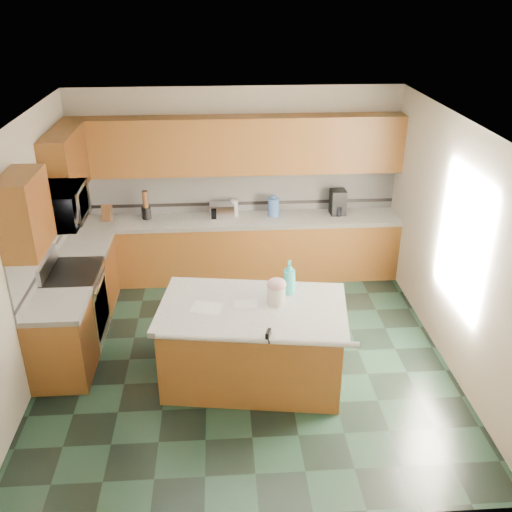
{
  "coord_description": "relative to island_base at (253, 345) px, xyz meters",
  "views": [
    {
      "loc": [
        -0.25,
        -5.51,
        3.98
      ],
      "look_at": [
        0.15,
        0.35,
        1.12
      ],
      "focal_mm": 40.0,
      "sensor_mm": 36.0,
      "label": 1
    }
  ],
  "objects": [
    {
      "name": "wall_left",
      "position": [
        -2.38,
        0.43,
        0.92
      ],
      "size": [
        0.04,
        4.6,
        2.7
      ],
      "primitive_type": "cube",
      "color": "beige",
      "rests_on": "ground"
    },
    {
      "name": "soap_bottle_island",
      "position": [
        0.41,
        0.25,
        0.68
      ],
      "size": [
        0.19,
        0.19,
        0.38
      ],
      "primitive_type": "imported",
      "rotation": [
        0.0,
        0.0,
        -0.33
      ],
      "color": "#32AFAD",
      "rests_on": "island_top"
    },
    {
      "name": "range_backguard",
      "position": [
        -2.32,
        0.93,
        0.59
      ],
      "size": [
        0.06,
        0.76,
        0.18
      ],
      "primitive_type": "cube",
      "color": "#B7B7BC",
      "rests_on": "range_body"
    },
    {
      "name": "left_base_cab_front",
      "position": [
        -2.06,
        0.19,
        0.0
      ],
      "size": [
        0.6,
        0.72,
        0.86
      ],
      "primitive_type": "cube",
      "color": "#371908",
      "rests_on": "ground"
    },
    {
      "name": "range_handle",
      "position": [
        -1.74,
        0.93,
        0.35
      ],
      "size": [
        0.02,
        0.66,
        0.02
      ],
      "primitive_type": "cylinder",
      "rotation": [
        1.57,
        0.0,
        0.0
      ],
      "color": "#B7B7BC",
      "rests_on": "range_body"
    },
    {
      "name": "paper_sheet_b",
      "position": [
        -0.47,
        0.01,
        0.49
      ],
      "size": [
        0.36,
        0.31,
        0.0
      ],
      "primitive_type": "cube",
      "rotation": [
        0.0,
        0.0,
        -0.26
      ],
      "color": "white",
      "rests_on": "island_top"
    },
    {
      "name": "range_oven_door",
      "position": [
        -1.77,
        0.93,
        -0.03
      ],
      "size": [
        0.02,
        0.68,
        0.55
      ],
      "primitive_type": "cube",
      "color": "black",
      "rests_on": "range_body"
    },
    {
      "name": "wall_front",
      "position": [
        -0.06,
        -1.89,
        0.92
      ],
      "size": [
        4.6,
        0.04,
        2.7
      ],
      "primitive_type": "cube",
      "color": "beige",
      "rests_on": "ground"
    },
    {
      "name": "left_upper_cab_front",
      "position": [
        -2.2,
        0.19,
        1.51
      ],
      "size": [
        0.33,
        0.72,
        0.78
      ],
      "primitive_type": "cube",
      "color": "#371908",
      "rests_on": "wall_left"
    },
    {
      "name": "paper_towel_base",
      "position": [
        -0.1,
        2.53,
        0.5
      ],
      "size": [
        0.16,
        0.16,
        0.01
      ],
      "primitive_type": "cylinder",
      "color": "#B7B7BC",
      "rests_on": "back_countertop"
    },
    {
      "name": "left_upper_cab_rear",
      "position": [
        -2.2,
        1.86,
        1.51
      ],
      "size": [
        0.33,
        1.09,
        0.78
      ],
      "primitive_type": "cube",
      "color": "#371908",
      "rests_on": "wall_left"
    },
    {
      "name": "microwave",
      "position": [
        -2.06,
        0.93,
        1.3
      ],
      "size": [
        0.5,
        0.73,
        0.41
      ],
      "primitive_type": "imported",
      "rotation": [
        0.0,
        0.0,
        1.57
      ],
      "color": "#B7B7BC",
      "rests_on": "wall_left"
    },
    {
      "name": "treat_jar",
      "position": [
        0.25,
        0.05,
        0.59
      ],
      "size": [
        0.2,
        0.2,
        0.19
      ],
      "primitive_type": "cylinder",
      "rotation": [
        0.0,
        0.0,
        0.1
      ],
      "color": "white",
      "rests_on": "island_top"
    },
    {
      "name": "left_base_cab_rear",
      "position": [
        -2.06,
        1.72,
        0.0
      ],
      "size": [
        0.6,
        0.82,
        0.86
      ],
      "primitive_type": "cube",
      "color": "#371908",
      "rests_on": "ground"
    },
    {
      "name": "toaster_oven",
      "position": [
        -0.28,
        2.48,
        0.59
      ],
      "size": [
        0.35,
        0.24,
        0.2
      ],
      "primitive_type": "cube",
      "rotation": [
        0.0,
        0.0,
        -0.01
      ],
      "color": "#B7B7BC",
      "rests_on": "back_countertop"
    },
    {
      "name": "back_upper_cab",
      "position": [
        -0.06,
        2.57,
        1.51
      ],
      "size": [
        4.6,
        0.33,
        0.78
      ],
      "primitive_type": "cube",
      "color": "#371908",
      "rests_on": "wall_back"
    },
    {
      "name": "toaster_oven_door",
      "position": [
        -0.28,
        2.37,
        0.59
      ],
      "size": [
        0.31,
        0.01,
        0.16
      ],
      "primitive_type": "cube",
      "color": "black",
      "rests_on": "toaster_oven"
    },
    {
      "name": "range_body",
      "position": [
        -2.06,
        0.93,
        0.01
      ],
      "size": [
        0.6,
        0.76,
        0.88
      ],
      "primitive_type": "cube",
      "color": "#B7B7BC",
      "rests_on": "ground"
    },
    {
      "name": "coffee_maker",
      "position": [
        1.38,
        2.51,
        0.67
      ],
      "size": [
        0.22,
        0.24,
        0.36
      ],
      "primitive_type": "cube",
      "rotation": [
        0.0,
        0.0,
        0.03
      ],
      "color": "black",
      "rests_on": "back_countertop"
    },
    {
      "name": "soap_bottle_back",
      "position": [
        1.42,
        2.48,
        0.62
      ],
      "size": [
        0.16,
        0.16,
        0.25
      ],
      "primitive_type": "imported",
      "rotation": [
        0.0,
        0.0,
        0.71
      ],
      "color": "white",
      "rests_on": "back_countertop"
    },
    {
      "name": "paper_towel",
      "position": [
        -0.1,
        2.53,
        0.61
      ],
      "size": [
        0.11,
        0.11,
        0.24
      ],
      "primitive_type": "cylinder",
      "color": "white",
      "rests_on": "back_countertop"
    },
    {
      "name": "knife_block",
      "position": [
        -1.89,
        2.48,
        0.61
      ],
      "size": [
        0.15,
        0.19,
        0.25
      ],
      "primitive_type": "cube",
      "rotation": [
        -0.31,
        0.0,
        -0.13
      ],
      "color": "#472814",
      "rests_on": "back_countertop"
    },
    {
      "name": "utensil_bundle",
      "position": [
        -1.35,
        2.51,
        0.78
      ],
      "size": [
        0.08,
        0.08,
        0.24
      ],
      "primitive_type": "cylinder",
      "color": "#472814",
      "rests_on": "utensil_crock"
    },
    {
      "name": "soap_back_cap",
      "position": [
        1.42,
        2.48,
        0.76
      ],
      "size": [
        0.02,
        0.02,
        0.03
      ],
      "primitive_type": "cylinder",
      "color": "red",
      "rests_on": "soap_bottle_back"
    },
    {
      "name": "water_jug",
      "position": [
        0.46,
        2.49,
        0.62
      ],
      "size": [
        0.16,
        0.16,
        0.27
      ],
      "primitive_type": "cylinder",
      "color": "#527FCA",
      "rests_on": "back_countertop"
    },
    {
      "name": "wall_back",
      "position": [
        -0.06,
        2.75,
        0.92
      ],
      "size": [
        4.6,
        0.04,
        2.7
      ],
      "primitive_type": "cube",
      "color": "beige",
      "rests_on": "ground"
    },
    {
      "name": "island_top",
      "position": [
        0.0,
        0.0,
        0.46
      ],
      "size": [
        2.09,
        1.42,
        0.06
      ],
      "primitive_type": "cube",
      "rotation": [
        0.0,
        0.0,
        -0.15
      ],
      "color": "white",
      "rests_on": "island_base"
    },
    {
      "name": "clamp_handle",
      "position": [
        0.12,
        -0.62,
        0.48
      ],
      "size": [
        0.02,
        0.08,
        0.02
      ],
      "primitive_type": "cylinder",
      "rotation": [
        1.57,
        0.0,
        0.0
      ],
      "color": "black",
      "rests_on": "island_top"
    },
    {
      "name": "back_countertop",
      "position": [
        -0.06,
        2.43,
        0.46
      ],
      "size": [
        4.6,
        0.64,
        0.06
      ],
      "primitive_type": "cube",
      "color": "white",
      "rests_on": "back_base_cab"
    },
    {
      "name": "island_base",
      "position": [
        0.0,
        0.0,
        0.0
      ],
      "size": [
        1.98,
        1.31,
        0.86
      ],
      "primitive_type": "cube",
      "rotation": [
        0.0,
        0.0,
        -0.15
      ],
      "color": "#371908",
      "rests_on": "ground"
    },
    {
      "name": "utensil_crock",
      "position": [
        -1.35,
        2.51,
        0.57
      ],
      "size": [
        0.13,
        0.13,
        0.17
      ],
      "primitive_type": "cylinder",
      "color": "black",
      "rests_on": "back_countertop"
    },
    {
      "name": "back_base_cab",
      "position": [
        -0.06,
        2.43,
        0.0
      ],
      "size": [
        4.6,
        0.6,
        0.86
      ],
      "primitive_type": "cube",
      "color": "#371908",
      "rests_on": "ground"
    },
    {
      "name": "wall_right",
      "position": [
        2.26,
        0.43,
        0.92
      ],
      "size": [
        0.04,
        4.6,
        2.7
      ],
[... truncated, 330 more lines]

